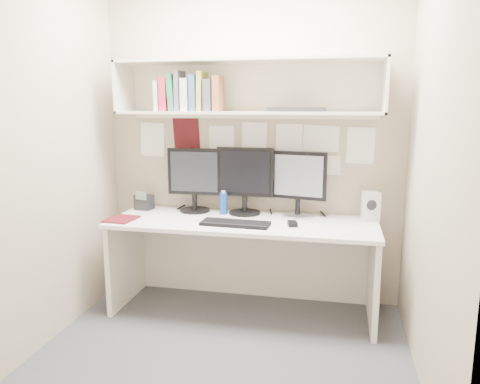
% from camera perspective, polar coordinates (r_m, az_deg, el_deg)
% --- Properties ---
extents(floor, '(2.40, 2.00, 0.01)m').
position_cam_1_polar(floor, '(3.22, -2.10, -19.02)').
color(floor, '#414145').
rests_on(floor, ground).
extents(wall_back, '(2.40, 0.02, 2.60)m').
position_cam_1_polar(wall_back, '(3.78, 1.47, 6.22)').
color(wall_back, tan).
rests_on(wall_back, ground).
extents(wall_front, '(2.40, 0.02, 2.60)m').
position_cam_1_polar(wall_front, '(1.87, -9.84, 1.32)').
color(wall_front, tan).
rests_on(wall_front, ground).
extents(wall_left, '(0.02, 2.00, 2.60)m').
position_cam_1_polar(wall_left, '(3.32, -22.88, 4.73)').
color(wall_left, tan).
rests_on(wall_left, ground).
extents(wall_right, '(0.02, 2.00, 2.60)m').
position_cam_1_polar(wall_right, '(2.77, 22.58, 3.72)').
color(wall_right, tan).
rests_on(wall_right, ground).
extents(desk, '(2.00, 0.70, 0.73)m').
position_cam_1_polar(desk, '(3.64, 0.38, -9.02)').
color(desk, white).
rests_on(desk, floor).
extents(overhead_hutch, '(2.00, 0.38, 0.40)m').
position_cam_1_polar(overhead_hutch, '(3.64, 1.09, 12.66)').
color(overhead_hutch, silver).
rests_on(overhead_hutch, wall_back).
extents(pinned_papers, '(1.92, 0.01, 0.48)m').
position_cam_1_polar(pinned_papers, '(3.78, 1.45, 5.46)').
color(pinned_papers, white).
rests_on(pinned_papers, wall_back).
extents(monitor_left, '(0.44, 0.24, 0.52)m').
position_cam_1_polar(monitor_left, '(3.80, -5.55, 1.74)').
color(monitor_left, black).
rests_on(monitor_left, desk).
extents(monitor_center, '(0.46, 0.25, 0.53)m').
position_cam_1_polar(monitor_center, '(3.70, 0.62, 1.64)').
color(monitor_center, black).
rests_on(monitor_center, desk).
extents(monitor_right, '(0.43, 0.24, 0.51)m').
position_cam_1_polar(monitor_right, '(3.64, 7.13, 1.24)').
color(monitor_right, '#A5A5AA').
rests_on(monitor_right, desk).
extents(keyboard, '(0.51, 0.20, 0.02)m').
position_cam_1_polar(keyboard, '(3.40, -0.58, -3.85)').
color(keyboard, black).
rests_on(keyboard, desk).
extents(mouse, '(0.09, 0.11, 0.03)m').
position_cam_1_polar(mouse, '(3.40, 6.40, -3.87)').
color(mouse, black).
rests_on(mouse, desk).
extents(speaker, '(0.14, 0.14, 0.22)m').
position_cam_1_polar(speaker, '(3.64, 15.68, -1.69)').
color(speaker, silver).
rests_on(speaker, desk).
extents(blue_bottle, '(0.06, 0.06, 0.19)m').
position_cam_1_polar(blue_bottle, '(3.72, -2.03, -1.34)').
color(blue_bottle, navy).
rests_on(blue_bottle, desk).
extents(maroon_notebook, '(0.22, 0.26, 0.01)m').
position_cam_1_polar(maroon_notebook, '(3.66, -14.23, -3.21)').
color(maroon_notebook, '#550E15').
rests_on(maroon_notebook, desk).
extents(desk_phone, '(0.15, 0.14, 0.16)m').
position_cam_1_polar(desk_phone, '(3.97, -11.61, -1.19)').
color(desk_phone, black).
rests_on(desk_phone, desk).
extents(book_stack, '(0.51, 0.19, 0.30)m').
position_cam_1_polar(book_stack, '(3.64, -6.18, 11.82)').
color(book_stack, silver).
rests_on(book_stack, overhead_hutch).
extents(hutch_tray, '(0.42, 0.16, 0.03)m').
position_cam_1_polar(hutch_tray, '(3.51, 6.94, 9.95)').
color(hutch_tray, black).
rests_on(hutch_tray, overhead_hutch).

